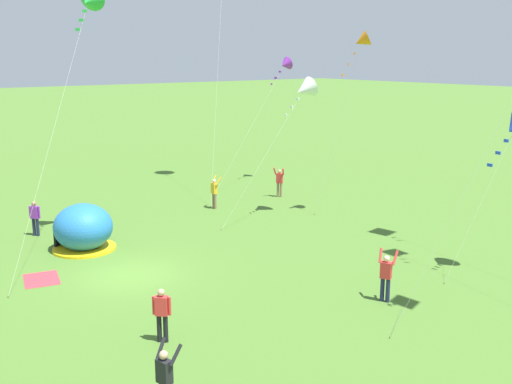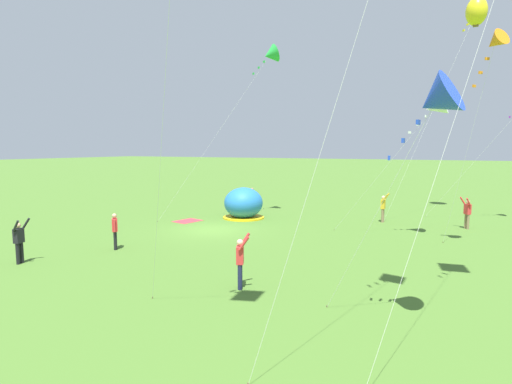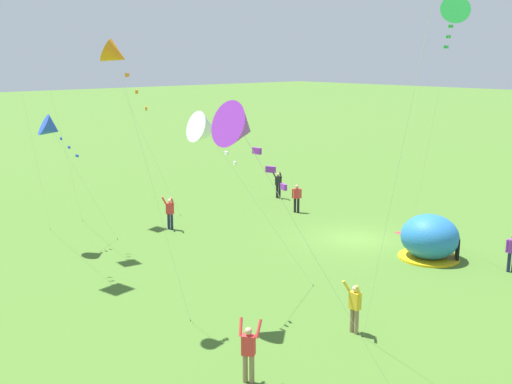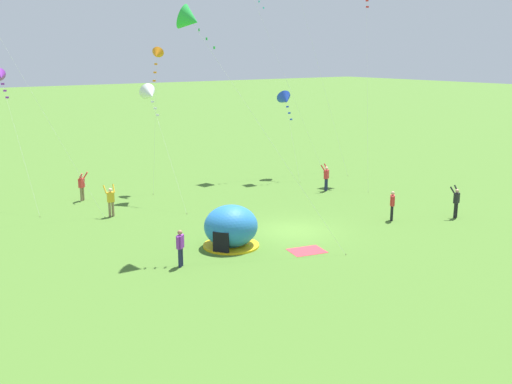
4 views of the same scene
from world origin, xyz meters
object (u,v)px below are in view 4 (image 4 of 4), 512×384
person_arms_raised (82,186)px  person_far_back (456,201)px  person_strolling (180,246)px  kite_blue (285,99)px  kite_green (190,20)px  person_near_tent (111,200)px  kite_orange (157,55)px  person_flying_kite (326,177)px  popup_tent (231,227)px  kite_purple (0,76)px  person_watching_sky (392,204)px  kite_white (150,94)px

person_arms_raised → person_far_back: (16.27, -16.79, 0.00)m
person_strolling → kite_blue: kite_blue is taller
kite_green → person_strolling: bearing=-131.6°
person_near_tent → kite_orange: size_ratio=0.19×
person_flying_kite → popup_tent: bearing=-152.3°
kite_orange → kite_green: bearing=-109.8°
person_far_back → kite_blue: 16.26m
kite_purple → popup_tent: bearing=-69.6°
popup_tent → person_near_tent: (-2.66, 8.77, 0.00)m
popup_tent → person_watching_sky: (10.13, -1.45, -0.03)m
kite_purple → kite_orange: kite_orange is taller
person_near_tent → person_far_back: (16.26, -12.00, -0.00)m
person_near_tent → kite_blue: size_ratio=0.29×
popup_tent → person_far_back: 13.98m
kite_white → kite_green: kite_green is taller
person_watching_sky → kite_green: bearing=165.9°
popup_tent → person_watching_sky: size_ratio=1.63×
kite_green → person_arms_raised: bearing=96.7°
person_strolling → kite_purple: size_ratio=0.20×
person_far_back → kite_blue: kite_blue is taller
person_watching_sky → person_flying_kite: bearing=75.6°
person_strolling → person_watching_sky: (13.56, -0.37, 0.00)m
person_far_back → kite_white: kite_white is taller
person_strolling → person_arms_raised: bearing=87.0°
kite_white → person_flying_kite: bearing=-26.9°
popup_tent → kite_purple: size_ratio=0.33×
person_strolling → kite_green: 10.51m
person_near_tent → kite_purple: kite_purple is taller
kite_blue → person_watching_sky: bearing=-102.3°
person_watching_sky → kite_blue: 14.88m
kite_purple → kite_green: (5.05, -15.49, 2.97)m
person_arms_raised → kite_white: kite_white is taller
kite_blue → kite_green: bearing=-142.9°
person_flying_kite → kite_orange: (-8.83, 7.67, 8.29)m
person_far_back → kite_orange: kite_orange is taller
kite_green → kite_blue: 18.68m
person_flying_kite → person_watching_sky: person_flying_kite is taller
person_arms_raised → person_watching_sky: bearing=-49.5°
person_watching_sky → kite_blue: kite_blue is taller
person_near_tent → person_strolling: size_ratio=1.10×
person_near_tent → kite_blue: bearing=12.5°
person_far_back → person_arms_raised: bearing=134.1°
popup_tent → person_far_back: bearing=-13.4°
person_far_back → kite_purple: size_ratio=0.22×
kite_purple → kite_orange: (9.59, -2.84, 1.32)m
kite_purple → kite_green: 16.56m
person_arms_raised → kite_green: 15.77m
person_watching_sky → person_strolling: bearing=178.4°
popup_tent → person_strolling: size_ratio=1.63×
person_flying_kite → kite_blue: kite_blue is taller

